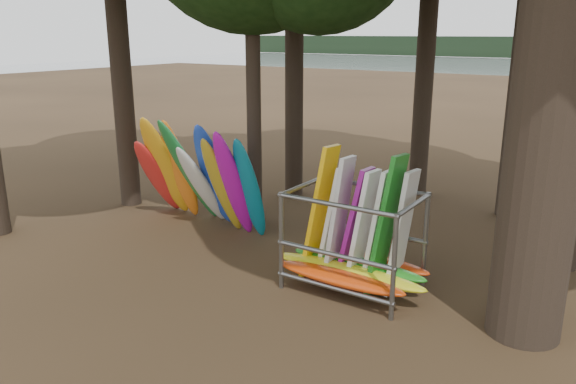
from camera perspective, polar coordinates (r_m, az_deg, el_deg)
The scene contains 3 objects.
ground at distance 11.65m, azimuth -3.56°, elevation -8.44°, with size 120.00×120.00×0.00m, color #47331E.
kayak_row at distance 14.19m, azimuth -9.04°, elevation 1.45°, with size 3.97×1.95×2.96m.
storage_rack at distance 10.82m, azimuth 6.68°, elevation -5.24°, with size 3.17×1.61×2.74m.
Camera 1 is at (6.42, -8.45, 4.80)m, focal length 35.00 mm.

